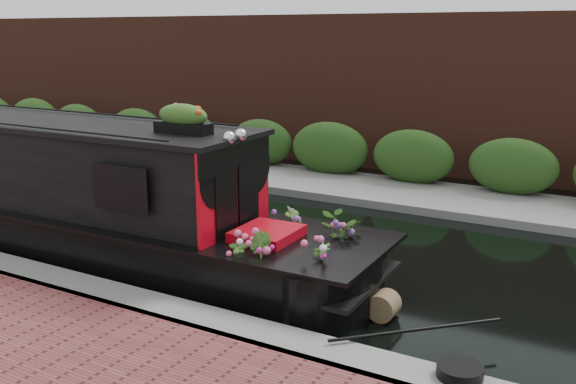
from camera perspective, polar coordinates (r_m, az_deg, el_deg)
The scene contains 8 objects.
ground at distance 11.72m, azimuth -6.90°, elevation -3.67°, with size 80.00×80.00×0.00m, color black.
near_bank_coping at distance 9.45m, azimuth -19.00°, elevation -8.82°, with size 40.00×0.60×0.50m, color slate.
far_bank_path at distance 15.17m, azimuth 2.56°, elevation 0.52°, with size 40.00×2.40×0.34m, color slate.
far_hedge at distance 15.95m, azimuth 4.04°, elevation 1.18°, with size 40.00×1.10×2.80m, color #224316.
far_brick_wall at distance 17.83m, azimuth 6.98°, elevation 2.49°, with size 40.00×1.00×8.00m, color #4A2519.
narrowboat at distance 11.78m, azimuth -21.08°, elevation -0.29°, with size 11.82×2.29×2.78m.
rope_fender at distance 8.34m, azimuth 8.52°, elevation -9.96°, with size 0.36×0.36×0.33m, color brown.
coiled_mooring_rope at distance 6.76m, azimuth 15.03°, elevation -15.14°, with size 0.46×0.46×0.12m, color black.
Camera 1 is at (6.71, -8.93, 3.56)m, focal length 40.00 mm.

